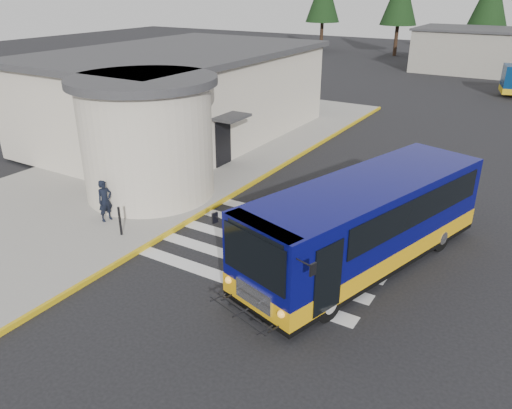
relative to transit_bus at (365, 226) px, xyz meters
The scene contains 9 objects.
ground 2.85m from the transit_bus, behind, with size 140.00×140.00×0.00m, color black.
sidewalk 12.33m from the transit_bus, 159.74° to the left, with size 10.00×34.00×0.15m, color gray.
curb_strip 7.91m from the transit_bus, 147.06° to the left, with size 0.12×34.00×0.16m, color gold.
station_building 15.19m from the transit_bus, 151.81° to the left, with size 12.70×18.70×4.80m.
crosswalk 3.33m from the transit_bus, 169.57° to the right, with size 8.00×5.35×0.01m.
transit_bus is the anchor object (origin of this frame).
pedestrian_a 9.35m from the transit_bus, 166.82° to the right, with size 0.57×0.37×1.56m, color black.
pedestrian_b 9.88m from the transit_bus, behind, with size 0.85×0.66×1.74m, color black.
bollard 8.28m from the transit_bus, 160.83° to the right, with size 0.09×0.09×1.05m, color black.
Camera 1 is at (6.84, -13.74, 8.19)m, focal length 35.00 mm.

